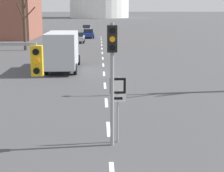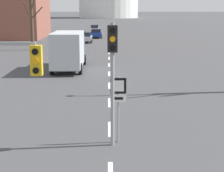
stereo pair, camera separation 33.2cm
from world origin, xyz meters
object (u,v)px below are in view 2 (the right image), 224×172
traffic_signal_centre_tall (112,61)px  route_sign_post (118,98)px  sedan_near_left (96,33)px  sedan_mid_centre (95,29)px  delivery_truck (69,49)px  sedan_near_right (86,37)px

traffic_signal_centre_tall → route_sign_post: traffic_signal_centre_tall is taller
traffic_signal_centre_tall → sedan_near_left: bearing=92.5°
sedan_mid_centre → delivery_truck: (-0.54, -44.03, 0.86)m
traffic_signal_centre_tall → sedan_near_right: size_ratio=1.08×
sedan_near_left → sedan_mid_centre: bearing=93.3°
sedan_mid_centre → delivery_truck: delivery_truck is taller
sedan_near_right → delivery_truck: bearing=-89.9°
sedan_near_right → sedan_mid_centre: bearing=88.3°
sedan_near_right → delivery_truck: (0.04, -24.28, 0.92)m
delivery_truck → route_sign_post: bearing=-78.0°
sedan_near_left → sedan_near_right: 8.35m
sedan_near_left → traffic_signal_centre_tall: bearing=-87.5°
sedan_near_right → route_sign_post: bearing=-84.9°
sedan_near_left → sedan_near_right: (-1.26, -8.25, 0.01)m
route_sign_post → sedan_near_left: route_sign_post is taller
route_sign_post → sedan_mid_centre: 61.20m
traffic_signal_centre_tall → sedan_near_right: (-3.46, 41.67, -2.43)m
traffic_signal_centre_tall → sedan_near_left: size_ratio=1.11×
sedan_near_left → sedan_mid_centre: sedan_mid_centre is taller
route_sign_post → sedan_near_right: (-3.68, 41.36, -0.98)m
route_sign_post → sedan_near_left: (-2.42, 49.61, -0.99)m
traffic_signal_centre_tall → delivery_truck: traffic_signal_centre_tall is taller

